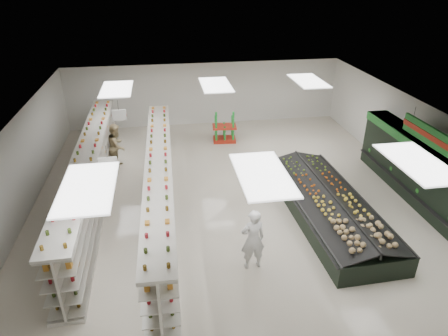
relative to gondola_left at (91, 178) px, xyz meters
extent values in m
plane|color=beige|center=(4.87, -0.78, -0.91)|extent=(16.00, 16.00, 0.00)
cube|color=white|center=(4.87, -0.78, 2.29)|extent=(14.00, 16.00, 0.02)
cube|color=silver|center=(4.87, 7.22, 0.69)|extent=(14.00, 0.02, 3.20)
cube|color=silver|center=(-2.13, -0.78, 0.69)|extent=(0.02, 16.00, 3.20)
cube|color=silver|center=(11.87, -0.78, 0.69)|extent=(0.02, 16.00, 3.20)
cube|color=black|center=(11.42, -2.28, 0.19)|extent=(0.80, 8.00, 2.20)
cube|color=#1E7127|center=(11.40, -2.28, 1.14)|extent=(0.85, 8.00, 0.30)
cube|color=black|center=(11.17, -2.28, -0.36)|extent=(0.55, 7.80, 0.15)
cube|color=beige|center=(11.27, -2.28, 0.44)|extent=(0.45, 7.70, 0.03)
cube|color=beige|center=(11.27, -2.28, 0.74)|extent=(0.45, 7.70, 0.03)
cube|color=white|center=(1.07, -2.78, 1.84)|extent=(0.50, 0.06, 0.40)
cube|color=#A72313|center=(1.07, -2.78, 1.84)|extent=(0.52, 0.02, 0.12)
cylinder|color=black|center=(1.07, -2.78, 2.14)|extent=(0.01, 0.01, 0.50)
cube|color=white|center=(1.07, 1.22, 1.84)|extent=(0.50, 0.06, 0.40)
cube|color=#A72313|center=(1.07, 1.22, 1.84)|extent=(0.52, 0.02, 0.12)
cylinder|color=black|center=(1.07, 1.22, 2.14)|extent=(0.01, 0.01, 0.50)
cube|color=#1E7127|center=(11.12, -2.28, 1.74)|extent=(0.10, 3.20, 0.60)
cube|color=#A72313|center=(11.06, -2.28, 1.74)|extent=(0.03, 3.20, 0.18)
cylinder|color=black|center=(11.12, -1.08, 2.14)|extent=(0.01, 0.01, 0.50)
cube|color=white|center=(0.00, 0.00, -0.85)|extent=(0.96, 11.39, 0.11)
cube|color=white|center=(0.00, 0.00, 0.04)|extent=(0.17, 11.39, 1.90)
cube|color=white|center=(0.00, 0.00, 1.03)|extent=(0.96, 11.39, 0.08)
cube|color=beige|center=(-0.22, 0.00, -0.74)|extent=(0.53, 11.30, 0.03)
cube|color=beige|center=(-0.22, 0.00, -0.32)|extent=(0.53, 11.30, 0.03)
cube|color=beige|center=(-0.22, 0.00, 0.09)|extent=(0.53, 11.30, 0.03)
cube|color=beige|center=(-0.22, 0.00, 0.51)|extent=(0.53, 11.30, 0.03)
cube|color=beige|center=(-0.22, 0.00, 0.93)|extent=(0.53, 11.30, 0.03)
cube|color=beige|center=(0.22, 0.00, -0.74)|extent=(0.53, 11.30, 0.03)
cube|color=beige|center=(0.22, 0.00, -0.32)|extent=(0.53, 11.30, 0.03)
cube|color=beige|center=(0.22, 0.00, 0.09)|extent=(0.53, 11.30, 0.03)
cube|color=beige|center=(0.22, 0.00, 0.51)|extent=(0.53, 11.30, 0.03)
cube|color=beige|center=(0.22, 0.00, 0.93)|extent=(0.53, 11.30, 0.03)
cube|color=white|center=(2.38, -1.05, -0.85)|extent=(1.02, 11.25, 0.11)
cube|color=white|center=(2.38, -1.05, 0.03)|extent=(0.23, 11.24, 1.87)
cube|color=white|center=(2.38, -1.05, 1.00)|extent=(1.02, 11.25, 0.07)
cube|color=beige|center=(2.16, -1.05, -0.74)|extent=(0.58, 11.15, 0.03)
cube|color=beige|center=(2.16, -1.05, -0.33)|extent=(0.58, 11.15, 0.03)
cube|color=beige|center=(2.16, -1.05, 0.08)|extent=(0.58, 11.15, 0.03)
cube|color=beige|center=(2.16, -1.05, 0.49)|extent=(0.58, 11.15, 0.03)
cube|color=beige|center=(2.16, -1.05, 0.90)|extent=(0.58, 11.15, 0.03)
cube|color=beige|center=(2.59, -1.05, -0.74)|extent=(0.58, 11.15, 0.03)
cube|color=beige|center=(2.59, -1.05, -0.33)|extent=(0.58, 11.15, 0.03)
cube|color=beige|center=(2.59, -1.05, 0.08)|extent=(0.58, 11.15, 0.03)
cube|color=beige|center=(2.59, -1.05, 0.49)|extent=(0.58, 11.15, 0.03)
cube|color=beige|center=(2.59, -1.05, 0.90)|extent=(0.58, 11.15, 0.03)
cube|color=black|center=(7.86, -2.25, -0.58)|extent=(2.44, 6.62, 0.66)
cube|color=#262626|center=(6.78, -2.28, -0.23)|extent=(0.25, 6.55, 0.06)
cube|color=#262626|center=(8.95, -2.22, -0.23)|extent=(0.25, 6.55, 0.06)
cube|color=black|center=(7.28, -2.26, -0.14)|extent=(1.40, 6.49, 0.34)
cube|color=black|center=(8.45, -2.23, -0.14)|extent=(1.40, 6.49, 0.34)
cube|color=#262626|center=(7.86, -2.25, -0.04)|extent=(0.24, 6.46, 0.23)
cube|color=#A72313|center=(5.46, 4.62, -0.82)|extent=(1.12, 0.80, 0.18)
cube|color=#AF2917|center=(5.46, 4.62, -0.15)|extent=(1.17, 0.85, 0.09)
imported|color=white|center=(4.82, -4.33, 0.02)|extent=(0.72, 0.51, 1.86)
imported|color=#9D8E60|center=(0.67, 2.65, 0.04)|extent=(0.76, 1.02, 1.89)
camera|label=1|loc=(2.67, -12.86, 6.67)|focal=32.00mm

